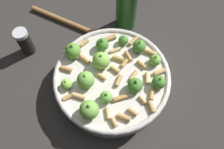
{
  "coord_description": "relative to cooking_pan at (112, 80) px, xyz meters",
  "views": [
    {
      "loc": [
        0.2,
        0.18,
        0.6
      ],
      "look_at": [
        0.0,
        0.0,
        0.08
      ],
      "focal_mm": 38.61,
      "sensor_mm": 36.0,
      "label": 1
    }
  ],
  "objects": [
    {
      "name": "pepper_shaker",
      "position": [
        0.08,
        -0.26,
        0.0
      ],
      "size": [
        0.04,
        0.04,
        0.09
      ],
      "color": "black",
      "rests_on": "ground"
    },
    {
      "name": "wooden_spoon",
      "position": [
        -0.07,
        -0.24,
        -0.04
      ],
      "size": [
        0.09,
        0.25,
        0.02
      ],
      "color": "olive",
      "rests_on": "ground"
    },
    {
      "name": "olive_oil_bottle",
      "position": [
        -0.19,
        -0.11,
        0.04
      ],
      "size": [
        0.06,
        0.06,
        0.2
      ],
      "color": "#1E4C19",
      "rests_on": "ground"
    },
    {
      "name": "ground_plane",
      "position": [
        -0.0,
        0.0,
        -0.04
      ],
      "size": [
        2.4,
        2.4,
        0.0
      ],
      "primitive_type": "plane",
      "color": "#2D2B28"
    },
    {
      "name": "cooking_pan",
      "position": [
        0.0,
        0.0,
        0.0
      ],
      "size": [
        0.3,
        0.3,
        0.12
      ],
      "color": "beige",
      "rests_on": "ground"
    }
  ]
}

